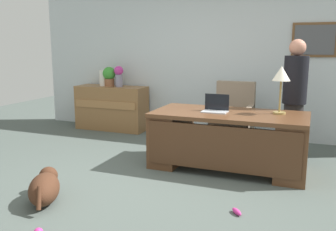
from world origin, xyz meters
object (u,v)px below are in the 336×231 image
(vase_with_flowers, at_px, (119,75))
(dog_toy_plush, at_px, (237,212))
(dog_lying, at_px, (45,187))
(desk_lamp, at_px, (281,77))
(desk, at_px, (228,138))
(laptop, at_px, (216,107))
(person_standing, at_px, (294,99))
(armchair, at_px, (233,118))
(credenza, at_px, (112,108))
(vase_empty, at_px, (103,78))
(potted_plant, at_px, (109,76))

(vase_with_flowers, distance_m, dog_toy_plush, 4.02)
(dog_lying, relative_size, desk_lamp, 1.10)
(desk, relative_size, laptop, 6.10)
(desk, distance_m, person_standing, 1.13)
(desk_lamp, bearing_deg, dog_lying, -137.97)
(armchair, bearing_deg, vase_with_flowers, 168.68)
(person_standing, bearing_deg, vase_with_flowers, 166.89)
(dog_toy_plush, bearing_deg, desk, 106.58)
(vase_with_flowers, bearing_deg, credenza, -179.56)
(desk_lamp, relative_size, vase_empty, 2.01)
(desk_lamp, xyz_separation_m, vase_with_flowers, (-2.99, 1.26, -0.17))
(person_standing, height_order, laptop, person_standing)
(desk_lamp, relative_size, potted_plant, 1.66)
(dog_lying, height_order, laptop, laptop)
(vase_with_flowers, distance_m, potted_plant, 0.20)
(person_standing, bearing_deg, armchair, 162.52)
(dog_toy_plush, bearing_deg, potted_plant, 137.43)
(person_standing, height_order, dog_toy_plush, person_standing)
(desk, bearing_deg, dog_lying, -131.33)
(person_standing, bearing_deg, vase_empty, 168.12)
(armchair, distance_m, desk_lamp, 1.33)
(armchair, relative_size, laptop, 3.21)
(vase_empty, bearing_deg, desk, -27.97)
(dog_lying, bearing_deg, desk_lamp, 42.03)
(person_standing, xyz_separation_m, dog_lying, (-2.26, -2.44, -0.71))
(laptop, xyz_separation_m, vase_with_flowers, (-2.21, 1.41, 0.24))
(vase_with_flowers, relative_size, dog_toy_plush, 2.55)
(person_standing, height_order, vase_empty, person_standing)
(person_standing, distance_m, dog_lying, 3.40)
(desk, height_order, vase_with_flowers, vase_with_flowers)
(laptop, xyz_separation_m, dog_toy_plush, (0.56, -1.32, -0.77))
(armchair, height_order, vase_with_flowers, vase_with_flowers)
(credenza, distance_m, laptop, 2.79)
(vase_empty, height_order, potted_plant, potted_plant)
(credenza, xyz_separation_m, dog_lying, (1.04, -3.17, -0.26))
(desk_lamp, xyz_separation_m, potted_plant, (-3.19, 1.26, -0.18))
(person_standing, height_order, vase_with_flowers, person_standing)
(desk, xyz_separation_m, vase_with_flowers, (-2.39, 1.45, 0.63))
(armchair, xyz_separation_m, potted_plant, (-2.44, 0.45, 0.55))
(credenza, height_order, person_standing, person_standing)
(dog_lying, relative_size, vase_with_flowers, 1.73)
(desk_lamp, height_order, vase_empty, desk_lamp)
(vase_empty, relative_size, dog_toy_plush, 1.99)
(vase_empty, relative_size, potted_plant, 0.83)
(desk_lamp, bearing_deg, desk, -162.86)
(armchair, relative_size, dog_lying, 1.56)
(vase_with_flowers, bearing_deg, vase_empty, 180.00)
(laptop, bearing_deg, vase_with_flowers, 147.36)
(potted_plant, relative_size, dog_toy_plush, 2.41)
(vase_with_flowers, bearing_deg, armchair, -11.32)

